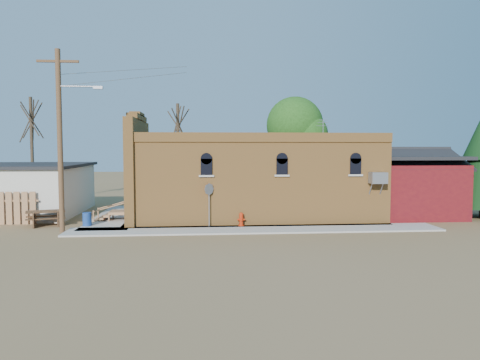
{
  "coord_description": "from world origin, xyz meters",
  "views": [
    {
      "loc": [
        -1.28,
        -22.52,
        4.22
      ],
      "look_at": [
        0.88,
        3.38,
        2.4
      ],
      "focal_mm": 35.0,
      "sensor_mm": 36.0,
      "label": 1
    }
  ],
  "objects": [
    {
      "name": "tree_bare_near",
      "position": [
        -3.0,
        13.0,
        5.96
      ],
      "size": [
        2.8,
        2.8,
        7.65
      ],
      "color": "#423326",
      "rests_on": "ground"
    },
    {
      "name": "trash_barrel",
      "position": [
        -7.3,
        2.53,
        0.43
      ],
      "size": [
        0.53,
        0.53,
        0.7
      ],
      "primitive_type": "cylinder",
      "rotation": [
        0.0,
        0.0,
        0.18
      ],
      "color": "navy",
      "rests_on": "sidewalk_west"
    },
    {
      "name": "picnic_table",
      "position": [
        -9.64,
        3.2,
        0.53
      ],
      "size": [
        2.32,
        2.0,
        0.82
      ],
      "rotation": [
        0.0,
        0.0,
        0.31
      ],
      "color": "#4B311E",
      "rests_on": "ground"
    },
    {
      "name": "utility_pole",
      "position": [
        -8.14,
        1.2,
        4.77
      ],
      "size": [
        3.12,
        0.26,
        9.0
      ],
      "color": "#482C1C",
      "rests_on": "ground"
    },
    {
      "name": "brick_bar",
      "position": [
        1.64,
        5.49,
        2.34
      ],
      "size": [
        16.4,
        7.97,
        6.3
      ],
      "color": "#BC7B39",
      "rests_on": "ground"
    },
    {
      "name": "fire_hydrant",
      "position": [
        0.82,
        1.8,
        0.43
      ],
      "size": [
        0.4,
        0.37,
        0.72
      ],
      "rotation": [
        0.0,
        0.0,
        0.07
      ],
      "color": "#AA2309",
      "rests_on": "sidewalk_south"
    },
    {
      "name": "sidewalk_south",
      "position": [
        1.5,
        0.9,
        0.04
      ],
      "size": [
        19.0,
        2.2,
        0.08
      ],
      "primitive_type": "cube",
      "color": "#9E9991",
      "rests_on": "ground"
    },
    {
      "name": "stop_sign",
      "position": [
        -0.87,
        1.77,
        1.83
      ],
      "size": [
        0.5,
        0.45,
        2.28
      ],
      "rotation": [
        0.0,
        0.0,
        0.29
      ],
      "color": "gray",
      "rests_on": "sidewalk_south"
    },
    {
      "name": "red_shed",
      "position": [
        11.5,
        5.5,
        2.27
      ],
      "size": [
        5.4,
        6.4,
        4.3
      ],
      "color": "#510D14",
      "rests_on": "ground"
    },
    {
      "name": "ground",
      "position": [
        0.0,
        0.0,
        0.0
      ],
      "size": [
        120.0,
        120.0,
        0.0
      ],
      "primitive_type": "plane",
      "color": "brown",
      "rests_on": "ground"
    },
    {
      "name": "tree_bare_far",
      "position": [
        -14.0,
        14.0,
        6.36
      ],
      "size": [
        2.8,
        2.8,
        8.16
      ],
      "color": "#423326",
      "rests_on": "ground"
    },
    {
      "name": "sidewalk_west",
      "position": [
        -6.3,
        6.0,
        0.04
      ],
      "size": [
        2.6,
        10.0,
        0.08
      ],
      "primitive_type": "cube",
      "color": "#9E9991",
      "rests_on": "ground"
    },
    {
      "name": "tree_leafy",
      "position": [
        6.0,
        13.5,
        5.93
      ],
      "size": [
        4.4,
        4.4,
        8.15
      ],
      "color": "#423326",
      "rests_on": "ground"
    }
  ]
}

